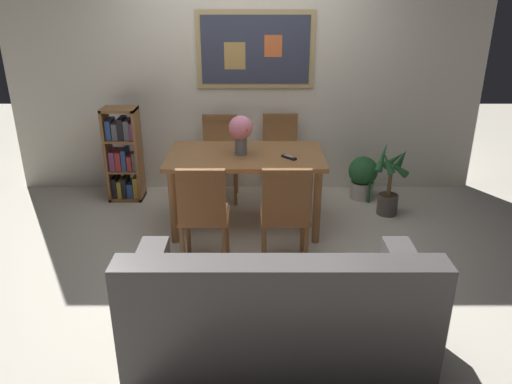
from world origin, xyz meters
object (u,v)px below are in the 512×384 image
dining_table (246,164)px  leather_couch (277,316)px  dining_chair_far_right (281,149)px  dining_chair_far_left (221,150)px  potted_ivy (364,176)px  potted_palm (391,184)px  dining_chair_near_left (204,209)px  dining_chair_near_right (286,209)px  flower_vase (242,130)px  bookshelf (125,156)px  tv_remote (290,157)px

dining_table → leather_couch: size_ratio=0.81×
dining_chair_far_right → dining_chair_far_left: 0.66m
potted_ivy → potted_palm: bearing=-66.4°
dining_chair_near_left → dining_chair_far_left: (0.03, 1.54, 0.00)m
dining_chair_near_right → potted_ivy: dining_chair_near_right is taller
flower_vase → bookshelf: bearing=151.4°
dining_chair_far_right → potted_ivy: size_ratio=1.61×
dining_chair_far_left → bookshelf: bookshelf is taller
flower_vase → leather_couch: bearing=-82.0°
dining_table → leather_couch: bearing=-83.2°
dining_table → dining_chair_far_right: size_ratio=1.60×
dining_chair_far_right → dining_table: bearing=-114.6°
leather_couch → flower_vase: bearing=98.0°
dining_table → dining_chair_far_right: 0.88m
bookshelf → potted_palm: 2.83m
potted_ivy → flower_vase: (-1.32, -0.70, 0.71)m
leather_couch → potted_ivy: size_ratio=3.18×
leather_couch → dining_chair_near_left: bearing=116.7°
flower_vase → dining_table: bearing=5.4°
bookshelf → potted_ivy: 2.62m
leather_couch → flower_vase: size_ratio=4.92×
dining_chair_near_right → leather_couch: size_ratio=0.51×
dining_chair_near_left → bookshelf: (-1.01, 1.49, -0.05)m
dining_chair_near_right → flower_vase: 0.97m
dining_chair_far_left → flower_vase: bearing=-71.5°
dining_chair_far_right → flower_vase: size_ratio=2.49×
dining_table → flower_vase: size_ratio=3.98×
leather_couch → potted_ivy: bearing=67.8°
dining_table → potted_palm: (1.46, 0.28, -0.31)m
dining_chair_near_left → dining_chair_far_right: bearing=66.5°
dining_chair_far_right → dining_chair_near_right: (-0.03, -1.58, 0.00)m
dining_chair_near_left → potted_ivy: bearing=42.9°
dining_chair_near_left → tv_remote: dining_chair_near_left is taller
dining_chair_far_left → potted_palm: 1.83m
dining_chair_near_right → bookshelf: size_ratio=0.89×
dining_chair_far_left → flower_vase: 0.91m
dining_chair_near_left → potted_ivy: size_ratio=1.61×
potted_palm → dining_chair_far_left: bearing=164.9°
dining_chair_near_right → leather_couch: dining_chair_near_right is taller
dining_table → bookshelf: 1.51m
dining_chair_far_right → dining_chair_far_left: (-0.66, -0.04, 0.00)m
tv_remote → dining_table: bearing=162.1°
leather_couch → potted_palm: 2.49m
dining_chair_far_right → dining_chair_near_right: same height
leather_couch → flower_vase: flower_vase is taller
potted_ivy → tv_remote: 1.31m
dining_chair_near_right → dining_chair_far_left: same height
dining_chair_far_left → tv_remote: bearing=-51.8°
dining_chair_far_right → dining_chair_far_left: same height
flower_vase → dining_chair_near_right: bearing=-64.3°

